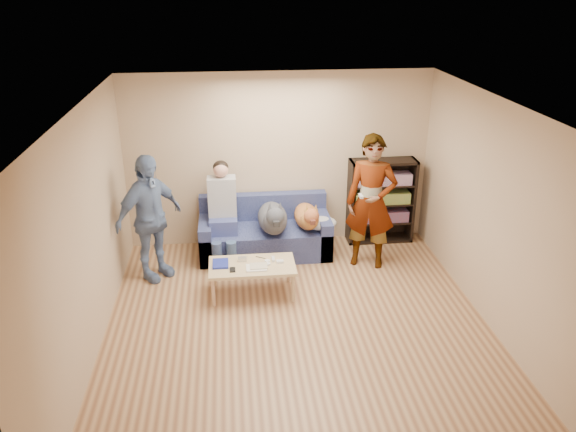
{
  "coord_description": "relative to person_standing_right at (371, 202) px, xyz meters",
  "views": [
    {
      "loc": [
        -0.72,
        -5.43,
        3.81
      ],
      "look_at": [
        0.0,
        1.2,
        0.95
      ],
      "focal_mm": 35.0,
      "sensor_mm": 36.0,
      "label": 1
    }
  ],
  "objects": [
    {
      "name": "notebook_blue",
      "position": [
        -2.08,
        -0.6,
        -0.51
      ],
      "size": [
        0.2,
        0.26,
        0.03
      ],
      "primitive_type": "cube",
      "color": "navy",
      "rests_on": "coffee_table"
    },
    {
      "name": "held_controller",
      "position": [
        -0.2,
        -0.2,
        0.18
      ],
      "size": [
        0.04,
        0.13,
        0.03
      ],
      "primitive_type": "cube",
      "rotation": [
        0.0,
        0.0,
        0.01
      ],
      "color": "silver",
      "rests_on": "person_standing_right"
    },
    {
      "name": "person_standing_left",
      "position": [
        -3.0,
        -0.05,
        -0.08
      ],
      "size": [
        1.03,
        1.01,
        1.74
      ],
      "primitive_type": "imported",
      "rotation": [
        0.0,
        0.0,
        0.76
      ],
      "color": "#708BB3",
      "rests_on": "ground"
    },
    {
      "name": "sofa",
      "position": [
        -1.44,
        0.53,
        -0.67
      ],
      "size": [
        1.9,
        0.85,
        0.82
      ],
      "color": "#515B93",
      "rests_on": "ground"
    },
    {
      "name": "papers",
      "position": [
        -1.63,
        -0.75,
        -0.52
      ],
      "size": [
        0.26,
        0.2,
        0.02
      ],
      "primitive_type": "cube",
      "color": "white",
      "rests_on": "coffee_table"
    },
    {
      "name": "wall_front",
      "position": [
        -1.19,
        -4.06,
        0.35
      ],
      "size": [
        4.5,
        0.0,
        4.5
      ],
      "primitive_type": "plane",
      "rotation": [
        -1.57,
        0.0,
        0.0
      ],
      "color": "tan",
      "rests_on": "ground"
    },
    {
      "name": "wallet",
      "position": [
        -1.93,
        -0.77,
        -0.52
      ],
      "size": [
        0.07,
        0.12,
        0.02
      ],
      "primitive_type": "cube",
      "color": "black",
      "rests_on": "coffee_table"
    },
    {
      "name": "wall_left",
      "position": [
        -3.44,
        -1.56,
        0.35
      ],
      "size": [
        0.0,
        5.0,
        5.0
      ],
      "primitive_type": "plane",
      "rotation": [
        1.57,
        0.0,
        1.57
      ],
      "color": "tan",
      "rests_on": "ground"
    },
    {
      "name": "headphone_cup_a",
      "position": [
        -1.48,
        -0.67,
        -0.52
      ],
      "size": [
        0.07,
        0.07,
        0.02
      ],
      "primitive_type": "cylinder",
      "color": "silver",
      "rests_on": "coffee_table"
    },
    {
      "name": "person_seated",
      "position": [
        -2.04,
        0.41,
        -0.17
      ],
      "size": [
        0.4,
        0.73,
        1.47
      ],
      "color": "#434F93",
      "rests_on": "sofa"
    },
    {
      "name": "controller_b",
      "position": [
        -1.32,
        -0.63,
        -0.51
      ],
      "size": [
        0.09,
        0.06,
        0.03
      ],
      "primitive_type": "cube",
      "color": "white",
      "rests_on": "coffee_table"
    },
    {
      "name": "camera_silver",
      "position": [
        -1.8,
        -0.53,
        -0.5
      ],
      "size": [
        0.11,
        0.06,
        0.05
      ],
      "primitive_type": "cube",
      "color": "silver",
      "rests_on": "coffee_table"
    },
    {
      "name": "ceiling",
      "position": [
        -1.19,
        -1.56,
        1.65
      ],
      "size": [
        5.0,
        5.0,
        0.0
      ],
      "primitive_type": "plane",
      "rotation": [
        3.14,
        0.0,
        0.0
      ],
      "color": "white",
      "rests_on": "ground"
    },
    {
      "name": "wall_right",
      "position": [
        1.06,
        -1.56,
        0.35
      ],
      "size": [
        0.0,
        5.0,
        5.0
      ],
      "primitive_type": "plane",
      "rotation": [
        1.57,
        0.0,
        -1.57
      ],
      "color": "tan",
      "rests_on": "ground"
    },
    {
      "name": "headphone_cup_b",
      "position": [
        -1.48,
        -0.59,
        -0.52
      ],
      "size": [
        0.07,
        0.07,
        0.02
      ],
      "primitive_type": "cylinder",
      "color": "white",
      "rests_on": "coffee_table"
    },
    {
      "name": "ground",
      "position": [
        -1.19,
        -1.56,
        -0.95
      ],
      "size": [
        5.0,
        5.0,
        0.0
      ],
      "primitive_type": "plane",
      "color": "brown",
      "rests_on": "ground"
    },
    {
      "name": "bookshelf",
      "position": [
        0.36,
        0.77,
        -0.27
      ],
      "size": [
        1.0,
        0.34,
        1.3
      ],
      "color": "black",
      "rests_on": "ground"
    },
    {
      "name": "dog_tan",
      "position": [
        -0.82,
        0.38,
        -0.34
      ],
      "size": [
        0.35,
        1.14,
        0.51
      ],
      "color": "#B17636",
      "rests_on": "sofa"
    },
    {
      "name": "blanket",
      "position": [
        -0.64,
        0.35,
        -0.44
      ],
      "size": [
        0.47,
        0.4,
        0.16
      ],
      "primitive_type": "ellipsoid",
      "color": "#B1B1B6",
      "rests_on": "sofa"
    },
    {
      "name": "pen_orange",
      "position": [
        -1.7,
        -0.81,
        -0.52
      ],
      "size": [
        0.13,
        0.06,
        0.01
      ],
      "primitive_type": "cylinder",
      "rotation": [
        0.0,
        1.57,
        0.35
      ],
      "color": "#C0621B",
      "rests_on": "coffee_table"
    },
    {
      "name": "person_standing_right",
      "position": [
        0.0,
        0.0,
        0.0
      ],
      "size": [
        0.8,
        0.66,
        1.89
      ],
      "primitive_type": "imported",
      "rotation": [
        0.0,
        0.0,
        -0.34
      ],
      "color": "gray",
      "rests_on": "ground"
    },
    {
      "name": "magazine",
      "position": [
        -1.6,
        -0.73,
        -0.51
      ],
      "size": [
        0.22,
        0.17,
        0.01
      ],
      "primitive_type": "cube",
      "color": "beige",
      "rests_on": "coffee_table"
    },
    {
      "name": "dog_gray",
      "position": [
        -1.33,
        0.29,
        -0.3
      ],
      "size": [
        0.42,
        1.25,
        0.61
      ],
      "color": "#51525B",
      "rests_on": "sofa"
    },
    {
      "name": "pen_black",
      "position": [
        -1.56,
        -0.47,
        -0.52
      ],
      "size": [
        0.13,
        0.08,
        0.01
      ],
      "primitive_type": "cylinder",
      "rotation": [
        0.0,
        1.57,
        -0.52
      ],
      "color": "black",
      "rests_on": "coffee_table"
    },
    {
      "name": "controller_a",
      "position": [
        -1.4,
        -0.55,
        -0.51
      ],
      "size": [
        0.04,
        0.13,
        0.03
      ],
      "primitive_type": "cube",
      "color": "silver",
      "rests_on": "coffee_table"
    },
    {
      "name": "wall_back",
      "position": [
        -1.19,
        0.94,
        0.35
      ],
      "size": [
        4.5,
        0.0,
        4.5
      ],
      "primitive_type": "plane",
      "rotation": [
        1.57,
        0.0,
        0.0
      ],
      "color": "tan",
      "rests_on": "ground"
    },
    {
      "name": "coffee_table",
      "position": [
        -1.68,
        -0.65,
        -0.57
      ],
      "size": [
        1.1,
        0.6,
        0.42
      ],
      "color": "#D7B484",
      "rests_on": "ground"
    }
  ]
}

